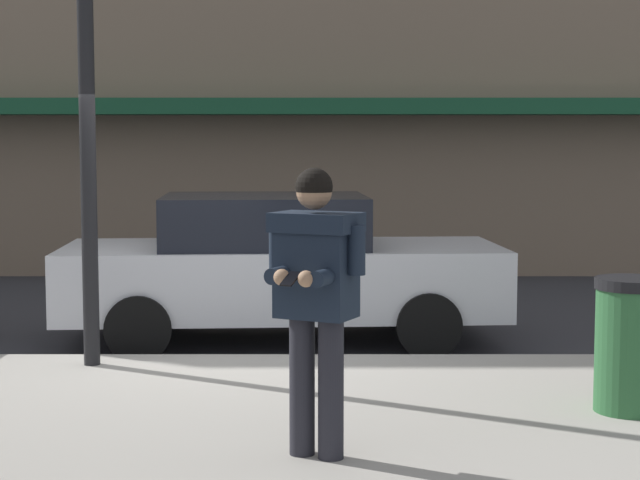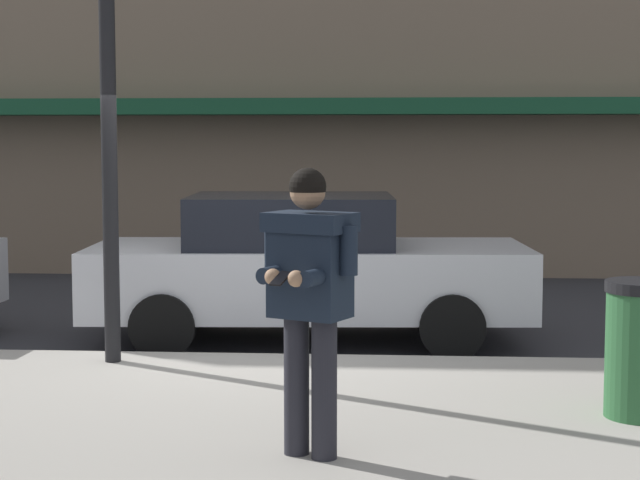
{
  "view_description": "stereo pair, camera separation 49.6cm",
  "coord_description": "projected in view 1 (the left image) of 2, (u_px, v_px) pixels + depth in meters",
  "views": [
    {
      "loc": [
        0.97,
        -9.9,
        2.12
      ],
      "look_at": [
        1.0,
        -3.26,
        1.49
      ],
      "focal_mm": 60.0,
      "sensor_mm": 36.0,
      "label": 1
    },
    {
      "loc": [
        1.47,
        -9.89,
        2.12
      ],
      "look_at": [
        1.0,
        -3.26,
        1.49
      ],
      "focal_mm": 60.0,
      "sensor_mm": 36.0,
      "label": 2
    }
  ],
  "objects": [
    {
      "name": "street_lamp_post",
      "position": [
        80.0,
        19.0,
        9.11
      ],
      "size": [
        0.36,
        0.36,
        4.88
      ],
      "color": "black",
      "rests_on": "sidewalk"
    },
    {
      "name": "parked_sedan_mid",
      "position": [
        273.0,
        267.0,
        11.08
      ],
      "size": [
        4.6,
        2.14,
        1.54
      ],
      "color": "silver",
      "rests_on": "ground"
    },
    {
      "name": "curb_paint_line",
      "position": [
        318.0,
        363.0,
        10.11
      ],
      "size": [
        28.0,
        0.12,
        0.01
      ],
      "primitive_type": "cube",
      "color": "silver",
      "rests_on": "ground"
    },
    {
      "name": "ground_plane",
      "position": [
        212.0,
        365.0,
        10.06
      ],
      "size": [
        80.0,
        80.0,
        0.0
      ],
      "primitive_type": "plane",
      "color": "#333338"
    },
    {
      "name": "sidewalk",
      "position": [
        319.0,
        443.0,
        7.22
      ],
      "size": [
        32.0,
        5.3,
        0.14
      ],
      "primitive_type": "cube",
      "color": "#A8A399",
      "rests_on": "ground"
    },
    {
      "name": "man_texting_on_phone",
      "position": [
        311.0,
        281.0,
        6.57
      ],
      "size": [
        0.62,
        0.65,
        1.81
      ],
      "color": "#23232B",
      "rests_on": "sidewalk"
    },
    {
      "name": "trash_bin",
      "position": [
        626.0,
        344.0,
        7.75
      ],
      "size": [
        0.55,
        0.55,
        0.98
      ],
      "color": "#2D6638",
      "rests_on": "sidewalk"
    }
  ]
}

